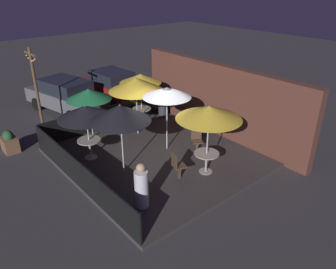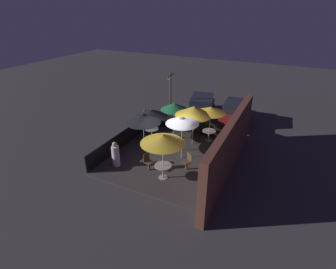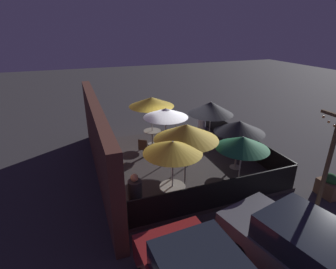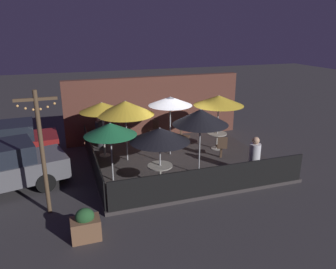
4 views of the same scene
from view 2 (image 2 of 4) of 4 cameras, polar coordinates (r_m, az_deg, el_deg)
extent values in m
plane|color=#383538|center=(14.93, 0.29, -5.11)|extent=(60.00, 60.00, 0.00)
cube|color=#383333|center=(14.90, 0.29, -4.91)|extent=(6.88, 6.19, 0.12)
cube|color=brown|center=(13.27, 13.36, -2.75)|extent=(8.48, 0.36, 3.00)
cube|color=black|center=(16.03, -9.58, -0.71)|extent=(6.68, 0.05, 0.95)
cube|color=black|center=(17.42, 5.15, 1.86)|extent=(0.05, 5.99, 0.95)
cylinder|color=#B2B2B7|center=(16.28, -3.60, 2.18)|extent=(0.05, 0.05, 2.02)
cone|color=black|center=(15.98, -3.68, 4.74)|extent=(1.97, 1.97, 0.45)
cylinder|color=#B2B2B7|center=(16.20, 9.06, 2.20)|extent=(0.05, 0.05, 2.26)
cone|color=gold|center=(15.84, 9.30, 5.31)|extent=(1.80, 1.80, 0.37)
cylinder|color=#B2B2B7|center=(12.50, -1.11, -4.93)|extent=(0.05, 0.05, 2.37)
cone|color=gold|center=(12.02, -1.15, -0.96)|extent=(2.11, 2.11, 0.42)
cylinder|color=#B2B2B7|center=(14.78, -5.28, 0.29)|extent=(0.05, 0.05, 2.41)
cone|color=black|center=(14.39, -5.44, 3.64)|extent=(1.95, 1.95, 0.54)
cylinder|color=#B2B2B7|center=(17.08, 1.34, 3.52)|extent=(0.05, 0.05, 2.08)
cone|color=#1E6B3D|center=(16.78, 1.37, 6.13)|extent=(1.76, 1.76, 0.42)
cylinder|color=#B2B2B7|center=(14.14, 3.04, -0.82)|extent=(0.05, 0.05, 2.45)
cone|color=silver|center=(13.69, 3.14, 3.08)|extent=(1.77, 1.77, 0.35)
cylinder|color=#B2B2B7|center=(15.71, 5.48, 1.95)|extent=(0.05, 0.05, 2.42)
cone|color=gold|center=(15.34, 5.63, 5.14)|extent=(2.20, 2.20, 0.54)
cylinder|color=#9E998E|center=(16.72, -3.51, -0.95)|extent=(0.46, 0.46, 0.02)
cylinder|color=#9E998E|center=(16.57, -3.54, 0.08)|extent=(0.08, 0.08, 0.69)
cylinder|color=#9E998E|center=(16.41, -3.57, 1.21)|extent=(0.83, 0.83, 0.04)
cylinder|color=#9E998E|center=(16.69, 8.79, -1.30)|extent=(0.46, 0.46, 0.02)
cylinder|color=#9E998E|center=(16.54, 8.86, -0.31)|extent=(0.08, 0.08, 0.66)
cylinder|color=#9E998E|center=(16.39, 8.95, 0.78)|extent=(0.83, 0.83, 0.04)
cylinder|color=#9E998E|center=(13.15, -1.06, -9.31)|extent=(0.46, 0.46, 0.02)
cylinder|color=#9E998E|center=(12.96, -1.07, -8.12)|extent=(0.08, 0.08, 0.68)
cylinder|color=#9E998E|center=(12.76, -1.09, -6.79)|extent=(0.84, 0.84, 0.04)
cube|color=#4C3828|center=(13.68, 4.02, -6.78)|extent=(0.11, 0.11, 0.43)
cube|color=#4C3828|center=(13.55, 4.05, -5.95)|extent=(0.55, 0.55, 0.04)
cube|color=#4C3828|center=(13.52, 4.71, -4.87)|extent=(0.24, 0.35, 0.44)
cube|color=#4C3828|center=(13.62, -4.13, -6.90)|extent=(0.10, 0.10, 0.44)
cube|color=#4C3828|center=(13.49, -4.17, -6.04)|extent=(0.50, 0.50, 0.04)
cube|color=#4C3828|center=(13.47, -4.73, -4.90)|extent=(0.39, 0.14, 0.44)
cube|color=#4C3828|center=(14.19, 10.87, -5.88)|extent=(0.11, 0.11, 0.44)
cube|color=#4C3828|center=(14.06, 10.96, -5.05)|extent=(0.54, 0.54, 0.04)
cube|color=#4C3828|center=(13.79, 11.20, -4.59)|extent=(0.22, 0.37, 0.44)
cylinder|color=#333338|center=(16.16, 12.95, -0.42)|extent=(0.60, 0.60, 1.14)
sphere|color=tan|center=(15.87, 13.20, 1.79)|extent=(0.24, 0.24, 0.24)
cylinder|color=silver|center=(14.03, -11.30, -4.62)|extent=(0.50, 0.50, 1.14)
sphere|color=tan|center=(13.69, -11.56, -2.11)|extent=(0.26, 0.26, 0.26)
cube|color=brown|center=(19.65, -4.94, 3.83)|extent=(0.74, 0.52, 0.57)
ellipsoid|color=#235128|center=(19.52, -4.98, 4.83)|extent=(0.48, 0.38, 0.43)
cylinder|color=brown|center=(19.13, 0.54, 8.20)|extent=(0.12, 0.12, 3.64)
cube|color=brown|center=(18.70, 0.56, 12.77)|extent=(1.10, 0.08, 0.08)
sphere|color=#F4B260|center=(19.14, 1.16, 12.64)|extent=(0.07, 0.07, 0.07)
sphere|color=#F4B260|center=(18.99, 0.92, 12.28)|extent=(0.07, 0.07, 0.07)
sphere|color=#F4B260|center=(18.84, 0.68, 12.02)|extent=(0.07, 0.07, 0.07)
sphere|color=#F4B260|center=(18.68, 0.43, 11.90)|extent=(0.07, 0.07, 0.07)
sphere|color=#F4B260|center=(18.51, 0.18, 11.91)|extent=(0.07, 0.07, 0.07)
sphere|color=#F4B260|center=(18.33, -0.07, 12.02)|extent=(0.07, 0.07, 0.07)
cube|color=#5B5B60|center=(20.29, 7.31, 5.62)|extent=(4.74, 2.65, 0.70)
cube|color=#1E232D|center=(20.07, 7.42, 7.36)|extent=(2.75, 2.07, 0.60)
cylinder|color=black|center=(19.08, 9.18, 2.98)|extent=(0.66, 0.32, 0.64)
cylinder|color=black|center=(19.23, 4.38, 3.44)|extent=(0.66, 0.32, 0.64)
cylinder|color=black|center=(21.65, 9.82, 5.81)|extent=(0.66, 0.32, 0.64)
cylinder|color=black|center=(21.79, 5.57, 6.21)|extent=(0.66, 0.32, 0.64)
cube|color=maroon|center=(19.63, 14.43, 4.25)|extent=(4.00, 1.93, 0.70)
cube|color=#1E232D|center=(19.40, 14.65, 6.02)|extent=(2.24, 1.69, 0.60)
cylinder|color=black|center=(18.57, 16.14, 1.55)|extent=(0.65, 0.22, 0.64)
cylinder|color=black|center=(18.76, 11.28, 2.38)|extent=(0.65, 0.22, 0.64)
cylinder|color=black|center=(20.80, 17.06, 4.14)|extent=(0.65, 0.22, 0.64)
cylinder|color=black|center=(20.98, 12.71, 4.86)|extent=(0.65, 0.22, 0.64)
camera|label=1|loc=(12.48, -49.91, 9.24)|focal=35.00mm
camera|label=3|loc=(20.97, 22.85, 18.24)|focal=28.00mm
camera|label=4|loc=(23.33, -21.91, 18.24)|focal=35.00mm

